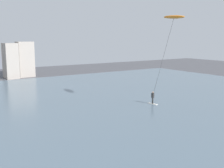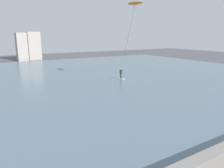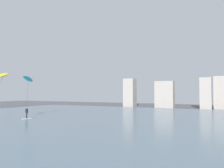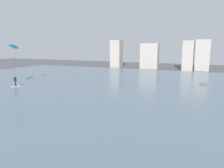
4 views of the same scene
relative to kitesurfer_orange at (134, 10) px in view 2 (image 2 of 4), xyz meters
The scene contains 2 objects.
water_bay 17.16m from the kitesurfer_orange, 141.45° to the left, with size 84.00×52.00×0.10m, color slate.
kitesurfer_orange is the anchor object (origin of this frame).
Camera 2 is at (-6.68, -0.88, 6.66)m, focal length 33.37 mm.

